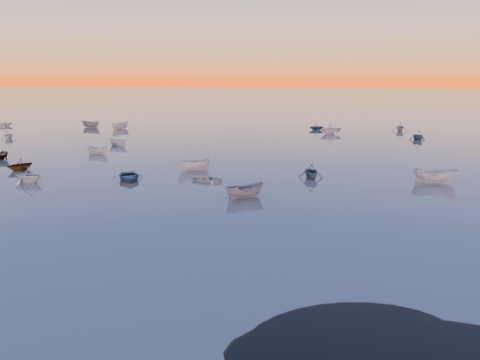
# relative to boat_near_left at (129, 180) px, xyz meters

# --- Properties ---
(ground) EXTENTS (600.00, 600.00, 0.00)m
(ground) POSITION_rel_boat_near_left_xyz_m (15.89, 70.08, 0.00)
(ground) COLOR #665E55
(ground) RESTS_ON ground
(moored_fleet) EXTENTS (124.00, 58.00, 1.20)m
(moored_fleet) POSITION_rel_boat_near_left_xyz_m (15.89, 23.08, 0.00)
(moored_fleet) COLOR white
(moored_fleet) RESTS_ON ground
(boat_near_left) EXTENTS (4.78, 3.47, 1.10)m
(boat_near_left) POSITION_rel_boat_near_left_xyz_m (0.00, 0.00, 0.00)
(boat_near_left) COLOR #314D5E
(boat_near_left) RESTS_ON ground
(boat_near_center) EXTENTS (3.37, 4.01, 1.30)m
(boat_near_center) POSITION_rel_boat_near_left_xyz_m (12.84, -5.92, 0.00)
(boat_near_center) COLOR slate
(boat_near_center) RESTS_ON ground
(boat_near_right) EXTENTS (3.58, 2.10, 1.18)m
(boat_near_right) POSITION_rel_boat_near_left_xyz_m (19.08, 3.14, 0.00)
(boat_near_right) COLOR #314D5E
(boat_near_right) RESTS_ON ground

